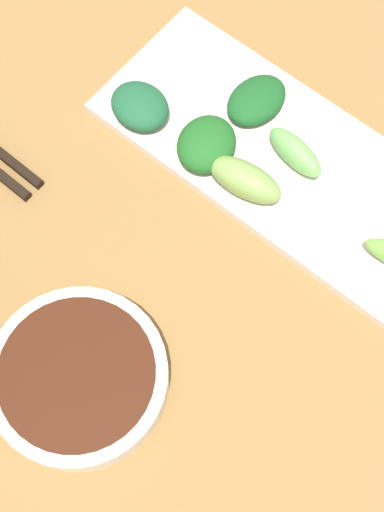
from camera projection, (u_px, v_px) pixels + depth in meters
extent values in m
cube|color=olive|center=(212.00, 262.00, 0.65)|extent=(2.10, 2.10, 0.02)
cylinder|color=silver|center=(79.00, 378.00, 0.58)|extent=(0.14, 0.14, 0.03)
cylinder|color=#3B1A0C|center=(78.00, 376.00, 0.58)|extent=(0.12, 0.12, 0.02)
cube|color=silver|center=(291.00, 165.00, 0.67)|extent=(0.15, 0.37, 0.01)
ellipsoid|color=#6AB358|center=(298.00, 154.00, 0.65)|extent=(0.03, 0.06, 0.03)
ellipsoid|color=#779F4E|center=(245.00, 180.00, 0.64)|extent=(0.04, 0.07, 0.03)
ellipsoid|color=#1B5532|center=(140.00, 106.00, 0.67)|extent=(0.05, 0.06, 0.03)
ellipsoid|color=#175221|center=(256.00, 100.00, 0.67)|extent=(0.07, 0.05, 0.02)
ellipsoid|color=#1C5C20|center=(206.00, 144.00, 0.65)|extent=(0.07, 0.06, 0.03)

